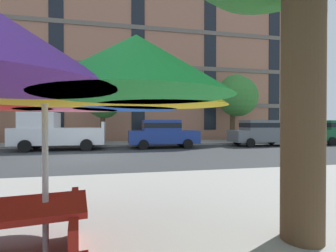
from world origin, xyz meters
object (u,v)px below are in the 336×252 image
sedan_blue (163,133)px  sedan_gray (261,132)px  pickup_white (56,133)px  street_tree_middle (103,103)px  patio_umbrella (45,80)px  street_tree_right (237,95)px

sedan_blue → sedan_gray: bearing=0.0°
sedan_blue → sedan_gray: size_ratio=1.00×
sedan_gray → pickup_white: bearing=180.0°
sedan_gray → street_tree_middle: street_tree_middle is taller
pickup_white → patio_umbrella: 13.04m
pickup_white → patio_umbrella: patio_umbrella is taller
sedan_blue → patio_umbrella: 13.24m
street_tree_middle → patio_umbrella: 15.57m
street_tree_middle → street_tree_right: size_ratio=0.76×
sedan_gray → street_tree_right: bearing=92.5°
patio_umbrella → street_tree_right: bearing=56.9°
sedan_blue → patio_umbrella: patio_umbrella is taller
sedan_blue → street_tree_middle: street_tree_middle is taller
pickup_white → sedan_blue: pickup_white is taller
pickup_white → patio_umbrella: size_ratio=1.30×
sedan_blue → street_tree_right: size_ratio=0.78×
pickup_white → sedan_blue: size_ratio=1.16×
sedan_blue → patio_umbrella: bearing=-105.7°
sedan_gray → patio_umbrella: 16.54m
pickup_white → street_tree_right: street_tree_right is taller
street_tree_middle → pickup_white: bearing=-132.0°
sedan_blue → street_tree_right: street_tree_right is taller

